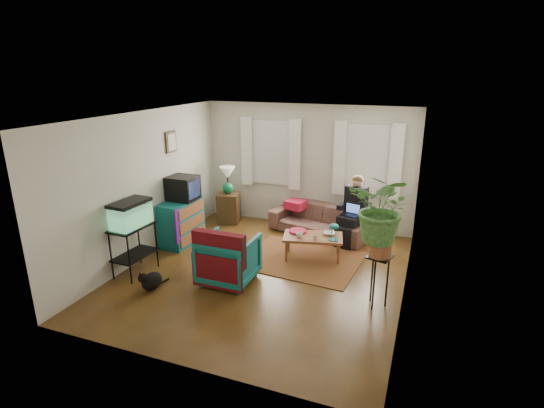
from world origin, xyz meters
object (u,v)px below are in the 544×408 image
at_px(sofa, 320,216).
at_px(dresser, 181,222).
at_px(coffee_table, 313,247).
at_px(aquarium_stand, 134,250).
at_px(armchair, 229,257).
at_px(side_table, 229,208).
at_px(plant_stand, 378,281).

relative_size(sofa, dresser, 2.13).
bearing_deg(coffee_table, sofa, 86.02).
xyz_separation_m(aquarium_stand, coffee_table, (2.61, 1.62, -0.20)).
relative_size(armchair, coffee_table, 0.81).
bearing_deg(aquarium_stand, side_table, 86.09).
relative_size(side_table, coffee_table, 0.64).
height_order(dresser, plant_stand, dresser).
height_order(sofa, side_table, sofa).
xyz_separation_m(dresser, aquarium_stand, (-0.01, -1.41, -0.01)).
relative_size(coffee_table, plant_stand, 1.33).
xyz_separation_m(armchair, coffee_table, (1.03, 1.30, -0.21)).
bearing_deg(armchair, dresser, -34.68).
bearing_deg(armchair, side_table, -63.24).
distance_m(dresser, plant_stand, 4.03).
relative_size(aquarium_stand, coffee_table, 0.80).
bearing_deg(side_table, aquarium_stand, -97.16).
bearing_deg(armchair, aquarium_stand, 11.58).
height_order(armchair, plant_stand, armchair).
height_order(armchair, coffee_table, armchair).
bearing_deg(coffee_table, side_table, 139.68).
bearing_deg(aquarium_stand, sofa, 52.42).
xyz_separation_m(aquarium_stand, armchair, (1.58, 0.31, 0.00)).
xyz_separation_m(side_table, armchair, (1.23, -2.47, 0.09)).
height_order(sofa, dresser, dresser).
distance_m(sofa, coffee_table, 1.21).
xyz_separation_m(sofa, coffee_table, (0.19, -1.19, -0.18)).
height_order(side_table, plant_stand, plant_stand).
height_order(sofa, armchair, armchair).
bearing_deg(coffee_table, dresser, 171.58).
distance_m(sofa, armchair, 2.63).
bearing_deg(plant_stand, aquarium_stand, -174.46).
height_order(dresser, armchair, dresser).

